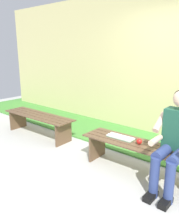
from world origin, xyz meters
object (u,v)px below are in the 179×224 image
object	(u,v)px
bench_far	(38,120)
person_seated	(175,138)
bench_near	(140,151)
apple	(139,141)
book_open	(120,137)

from	to	relation	value
bench_far	person_seated	world-z (taller)	person_seated
bench_near	apple	distance (m)	0.14
person_seated	apple	world-z (taller)	person_seated
bench_near	bench_far	bearing A→B (deg)	0.00
person_seated	book_open	xyz separation A→B (m)	(0.82, -0.12, -0.23)
bench_near	bench_far	xyz separation A→B (m)	(2.27, 0.00, -0.00)
bench_near	apple	world-z (taller)	apple
person_seated	book_open	size ratio (longest dim) A/B	2.98
bench_near	book_open	bearing A→B (deg)	-3.11
bench_far	book_open	xyz separation A→B (m)	(-1.93, -0.02, 0.11)
person_seated	bench_near	bearing A→B (deg)	-11.72
bench_far	book_open	world-z (taller)	book_open
bench_near	book_open	world-z (taller)	book_open
person_seated	book_open	distance (m)	0.86
bench_near	bench_far	world-z (taller)	same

